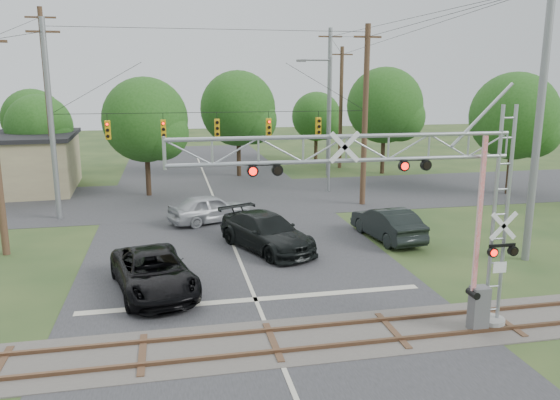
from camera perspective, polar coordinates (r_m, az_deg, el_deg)
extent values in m
plane|color=#253D1C|center=(16.02, 0.70, -17.93)|extent=(160.00, 160.00, 0.00)
cube|color=#2D2D2F|center=(25.02, -4.22, -6.43)|extent=(14.00, 90.00, 0.02)
cube|color=#2D2D2F|center=(38.47, -6.94, 0.24)|extent=(90.00, 12.00, 0.02)
cube|color=#48423E|center=(17.72, -0.73, -14.67)|extent=(90.00, 3.20, 0.05)
cube|color=brown|center=(17.07, -0.25, -15.54)|extent=(90.00, 0.12, 0.14)
cube|color=brown|center=(18.33, -1.16, -13.46)|extent=(90.00, 0.12, 0.14)
cylinder|color=gray|center=(20.02, 21.14, -11.82)|extent=(0.92, 0.92, 0.31)
cube|color=silver|center=(19.03, 21.98, -6.55)|extent=(0.46, 0.03, 0.36)
cube|color=#5D5E60|center=(19.31, 20.05, -10.66)|extent=(0.56, 0.46, 1.53)
cube|color=red|center=(18.22, 20.09, -1.69)|extent=(0.14, 0.09, 5.11)
cylinder|color=gray|center=(34.20, -22.81, 7.57)|extent=(0.32, 0.32, 11.50)
cylinder|color=#44341F|center=(35.81, 8.87, 8.56)|extent=(0.36, 0.36, 11.50)
cylinder|color=black|center=(33.68, -6.63, 9.09)|extent=(19.00, 0.03, 0.03)
cube|color=#E3A410|center=(33.79, -17.54, 6.99)|extent=(0.30, 0.30, 1.10)
cube|color=#E3A410|center=(33.62, -12.08, 7.27)|extent=(0.30, 0.30, 1.10)
cube|color=#E3A410|center=(33.75, -6.59, 7.48)|extent=(0.30, 0.30, 1.10)
cube|color=#E3A410|center=(34.18, -1.20, 7.62)|extent=(0.30, 0.30, 1.10)
cube|color=#E3A410|center=(34.90, 4.02, 7.69)|extent=(0.30, 0.30, 1.10)
imported|color=black|center=(21.88, -13.07, -7.35)|extent=(3.85, 6.25, 1.61)
imported|color=black|center=(26.49, -1.42, -3.37)|extent=(4.65, 6.49, 1.75)
imported|color=#A4A7AC|center=(31.78, -7.30, -0.87)|extent=(5.22, 3.60, 1.65)
imported|color=black|center=(28.73, 11.14, -2.41)|extent=(2.37, 5.28, 1.68)
cylinder|color=gray|center=(39.92, 5.19, 7.72)|extent=(0.21, 0.21, 9.66)
cylinder|color=gray|center=(39.52, 3.79, 14.39)|extent=(2.15, 0.13, 0.13)
cube|color=#5D5E60|center=(39.25, 2.23, 14.34)|extent=(0.64, 0.27, 0.16)
cylinder|color=#44341F|center=(41.92, -23.06, 9.25)|extent=(0.34, 0.34, 12.92)
cube|color=#44341F|center=(42.09, -23.76, 17.08)|extent=(2.00, 0.12, 0.12)
cylinder|color=gray|center=(46.53, 5.15, 9.98)|extent=(0.34, 0.34, 12.23)
cube|color=#44341F|center=(46.61, 5.28, 16.64)|extent=(2.00, 0.12, 0.12)
cylinder|color=gray|center=(26.52, 25.44, 7.39)|extent=(0.34, 0.34, 12.61)
cylinder|color=#44341F|center=(51.02, 6.37, 9.48)|extent=(0.34, 0.34, 11.01)
cube|color=#44341F|center=(51.00, 6.51, 14.87)|extent=(2.00, 0.12, 0.12)
cylinder|color=#332417|center=(52.80, -24.11, 4.41)|extent=(0.36, 0.36, 3.37)
sphere|color=#204F16|center=(52.52, -24.41, 7.71)|extent=(5.21, 5.21, 5.21)
cylinder|color=#332417|center=(46.30, -23.54, 3.38)|extent=(0.36, 0.36, 3.23)
sphere|color=#204F16|center=(45.98, -23.85, 6.99)|extent=(4.99, 4.99, 4.99)
cylinder|color=#332417|center=(39.77, -13.65, 3.16)|extent=(0.36, 0.36, 3.82)
sphere|color=#204F16|center=(39.38, -13.91, 8.14)|extent=(5.90, 5.90, 5.90)
cylinder|color=#332417|center=(46.80, -4.34, 4.99)|extent=(0.36, 0.36, 4.07)
sphere|color=#204F16|center=(46.46, -4.41, 9.52)|extent=(6.29, 6.29, 6.29)
cylinder|color=#332417|center=(55.85, 3.77, 5.75)|extent=(0.36, 0.36, 3.18)
sphere|color=#204F16|center=(55.59, 3.81, 8.71)|extent=(4.92, 4.92, 4.92)
cylinder|color=#332417|center=(48.78, 10.71, 5.20)|extent=(0.36, 0.36, 4.21)
sphere|color=#204F16|center=(48.46, 10.89, 9.69)|extent=(6.51, 6.51, 6.51)
cylinder|color=#332417|center=(42.55, 22.86, 3.23)|extent=(0.36, 0.36, 3.97)
sphere|color=#204F16|center=(42.19, 23.28, 8.06)|extent=(6.14, 6.14, 6.14)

